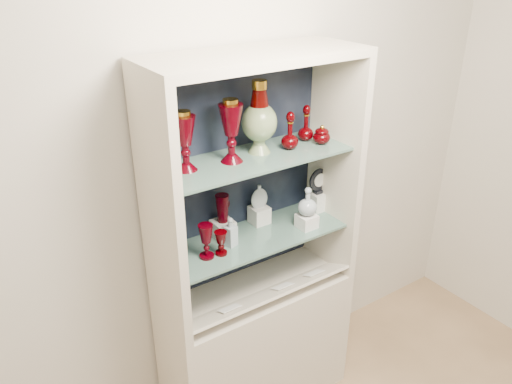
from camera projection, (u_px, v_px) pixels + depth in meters
wall_back at (231, 157)px, 2.44m from camera, size 3.50×0.02×2.80m
cabinet_base at (256, 344)px, 2.73m from camera, size 1.00×0.40×0.75m
cabinet_back_panel at (235, 173)px, 2.45m from camera, size 0.98×0.02×1.15m
cabinet_side_left at (160, 215)px, 2.07m from camera, size 0.04×0.40×1.15m
cabinet_side_right at (334, 165)px, 2.55m from camera, size 0.04×0.40×1.15m
cabinet_top_cap at (256, 57)px, 2.05m from camera, size 1.00×0.40×0.04m
shelf_lower at (254, 237)px, 2.45m from camera, size 0.92×0.34×0.01m
shelf_upper at (254, 158)px, 2.27m from camera, size 0.92×0.34×0.01m
label_ledge at (268, 294)px, 2.47m from camera, size 0.92×0.17×0.09m
label_card_0 at (314, 273)px, 2.61m from camera, size 0.10×0.06×0.03m
label_card_1 at (230, 308)px, 2.35m from camera, size 0.10×0.06×0.03m
label_card_2 at (283, 286)px, 2.50m from camera, size 0.10×0.06×0.03m
pedestal_lamp_left at (185, 141)px, 2.07m from camera, size 0.11×0.11×0.26m
pedestal_lamp_right at (231, 131)px, 2.15m from camera, size 0.13×0.13×0.28m
enamel_urn at (259, 117)px, 2.24m from camera, size 0.21×0.21×0.34m
ruby_decanter_a at (306, 121)px, 2.42m from camera, size 0.09×0.09×0.20m
ruby_decanter_b at (290, 129)px, 2.31m from camera, size 0.10×0.10×0.19m
lidded_bowl at (322, 134)px, 2.40m from camera, size 0.09×0.09×0.10m
cobalt_goblet at (176, 243)px, 2.21m from camera, size 0.10×0.10×0.19m
ruby_goblet_tall at (206, 241)px, 2.24m from camera, size 0.07×0.07×0.17m
ruby_goblet_small at (221, 243)px, 2.28m from camera, size 0.07×0.07×0.12m
riser_ruby_pitcher at (223, 228)px, 2.44m from camera, size 0.10×0.10×0.08m
ruby_pitcher at (222, 208)px, 2.39m from camera, size 0.12×0.10×0.14m
clear_square_bottle at (230, 232)px, 2.34m from camera, size 0.06×0.06×0.15m
riser_flat_flask at (259, 215)px, 2.55m from camera, size 0.09×0.09×0.09m
flat_flask at (259, 196)px, 2.51m from camera, size 0.09×0.05×0.13m
riser_clear_round_decanter at (307, 221)px, 2.51m from camera, size 0.09×0.09×0.07m
clear_round_decanter at (308, 202)px, 2.47m from camera, size 0.13×0.13×0.14m
riser_cameo_medallion at (318, 202)px, 2.68m from camera, size 0.08×0.08×0.10m
cameo_medallion at (319, 181)px, 2.62m from camera, size 0.12×0.05×0.15m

